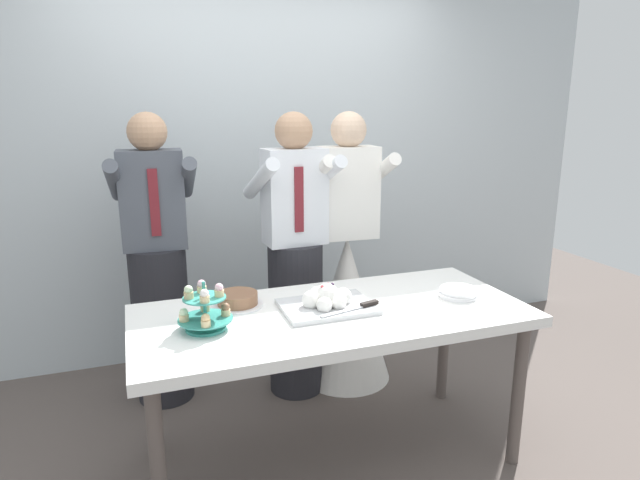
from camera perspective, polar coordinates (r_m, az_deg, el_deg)
ground_plane at (r=2.87m, az=1.28°, el=-22.06°), size 8.00×8.00×0.00m
rear_wall at (r=3.72m, az=-6.81°, el=10.28°), size 5.20×0.10×2.90m
dessert_table at (r=2.52m, az=1.37°, el=-9.06°), size 1.80×0.80×0.78m
cupcake_stand at (r=2.31m, az=-12.11°, el=-7.31°), size 0.23×0.23×0.21m
main_cake_tray at (r=2.49m, az=0.74°, el=-6.53°), size 0.43×0.31×0.13m
plate_stack at (r=2.74m, az=14.45°, el=-5.40°), size 0.19×0.19×0.04m
round_cake at (r=2.56m, az=-8.73°, el=-6.29°), size 0.24×0.24×0.06m
person_groom at (r=3.15m, az=-2.64°, el=-3.38°), size 0.48×0.51×1.66m
person_bride at (r=3.34m, az=2.83°, el=-5.28°), size 0.56×0.56×1.66m
person_guest at (r=3.19m, az=-16.77°, el=-3.76°), size 0.48×0.50×1.66m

